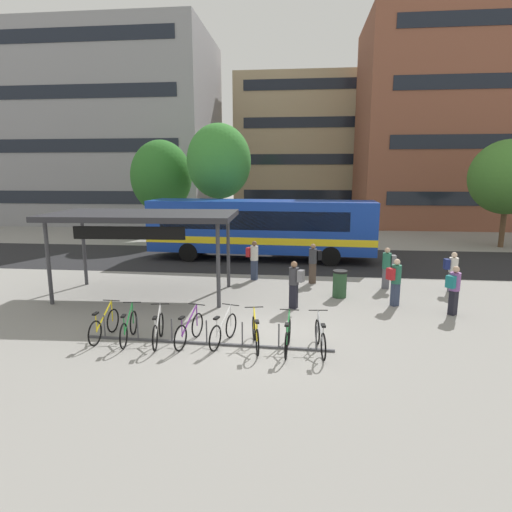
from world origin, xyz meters
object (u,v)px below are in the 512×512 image
Objects in this scene: parked_bicycle_purple_3 at (189,330)px; commuter_navy_pack_0 at (452,269)px; parked_bicycle_white_4 at (223,331)px; parked_bicycle_silver_7 at (320,338)px; city_bus at (262,227)px; commuter_teal_pack_2 at (454,287)px; parked_bicycle_yellow_5 at (256,334)px; commuter_red_pack_3 at (395,279)px; trash_bin at (340,284)px; commuter_red_pack_1 at (254,257)px; street_tree_2 at (508,177)px; commuter_grey_pack_6 at (295,281)px; commuter_grey_pack_5 at (387,265)px; parked_bicycle_yellow_0 at (104,326)px; commuter_black_pack_4 at (314,261)px; street_tree_1 at (161,177)px; parked_bicycle_green_6 at (288,337)px; transit_shelter at (142,218)px; parked_bicycle_white_2 at (158,330)px; street_tree_0 at (219,162)px.

commuter_navy_pack_0 is at bearing -43.40° from parked_bicycle_purple_3.
parked_bicycle_white_4 is 2.64m from parked_bicycle_silver_7.
city_bus is 7.32× the size of commuter_teal_pack_2.
parked_bicycle_yellow_5 is 6.16m from commuter_red_pack_3.
trash_bin is at bearing -16.60° from parked_bicycle_silver_7.
commuter_red_pack_1 reaches higher than commuter_navy_pack_0.
commuter_navy_pack_0 is (8.02, -5.66, -0.85)m from city_bus.
commuter_red_pack_3 is at bearing -125.28° from street_tree_2.
commuter_grey_pack_6 is 0.25× the size of street_tree_2.
commuter_grey_pack_5 is (0.18, 2.33, 0.00)m from commuter_red_pack_3.
parked_bicycle_yellow_0 is 1.02× the size of parked_bicycle_purple_3.
commuter_black_pack_4 is (-5.38, 0.81, 0.07)m from commuter_navy_pack_0.
city_bus reaches higher than commuter_navy_pack_0.
street_tree_1 reaches higher than parked_bicycle_white_4.
parked_bicycle_silver_7 is 1.03× the size of commuter_grey_pack_6.
parked_bicycle_green_6 is 0.25× the size of transit_shelter.
commuter_teal_pack_2 is at bearing 114.75° from commuter_grey_pack_5.
trash_bin is at bearing -56.16° from parked_bicycle_white_2.
parked_bicycle_yellow_0 is at bearing 74.50° from parked_bicycle_white_2.
transit_shelter reaches higher than commuter_red_pack_1.
commuter_red_pack_3 reaches higher than parked_bicycle_white_2.
parked_bicycle_yellow_0 is at bearing 99.84° from parked_bicycle_purple_3.
trash_bin is at bearing 113.09° from commuter_teal_pack_2.
trash_bin is (0.94, 5.16, 0.13)m from parked_bicycle_silver_7.
street_tree_2 is at bearing 5.07° from street_tree_0.
commuter_teal_pack_2 is 1.61× the size of trash_bin.
parked_bicycle_silver_7 is 7.25m from commuter_grey_pack_5.
transit_shelter is 22.64m from street_tree_2.
parked_bicycle_yellow_5 is 1.65× the size of trash_bin.
commuter_grey_pack_5 is at bearing 173.73° from commuter_navy_pack_0.
street_tree_0 reaches higher than parked_bicycle_yellow_0.
commuter_grey_pack_6 is (-3.51, -0.66, -0.01)m from commuter_red_pack_3.
commuter_red_pack_1 is at bearing -87.03° from city_bus.
city_bus is 11.94m from parked_bicycle_purple_3.
street_tree_0 is at bearing 95.38° from commuter_red_pack_3.
parked_bicycle_green_6 is 22.18m from street_tree_2.
parked_bicycle_green_6 is 1.04× the size of commuter_teal_pack_2.
city_bus is 12.29m from parked_bicycle_yellow_0.
street_tree_0 reaches higher than commuter_navy_pack_0.
trash_bin reaches higher than parked_bicycle_yellow_5.
street_tree_2 reaches higher than trash_bin.
commuter_navy_pack_0 is 0.94× the size of commuter_black_pack_4.
commuter_red_pack_1 reaches higher than parked_bicycle_purple_3.
street_tree_0 reaches higher than street_tree_2.
commuter_black_pack_4 is (4.43, 7.05, 0.60)m from parked_bicycle_white_2.
commuter_teal_pack_2 is at bearing -158.51° from commuter_grey_pack_6.
street_tree_0 reaches higher than parked_bicycle_white_4.
parked_bicycle_silver_7 is 1.01× the size of commuter_grey_pack_5.
commuter_black_pack_4 is 16.30m from street_tree_2.
city_bus is at bearing 7.57° from parked_bicycle_purple_3.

